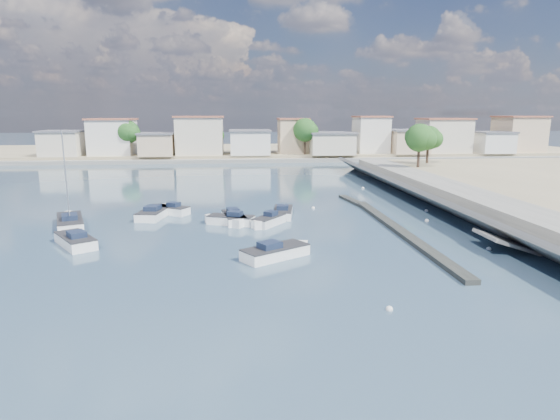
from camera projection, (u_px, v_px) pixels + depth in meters
name	position (u px, v px, depth m)	size (l,w,h in m)	color
ground	(285.00, 184.00, 69.72)	(400.00, 400.00, 0.00)	#2F495E
seawall_walkway	(505.00, 213.00, 44.94)	(5.00, 90.00, 1.80)	slate
breakwater	(389.00, 224.00, 43.70)	(2.00, 31.02, 0.35)	black
far_shore_land	(264.00, 151.00, 120.27)	(160.00, 40.00, 1.40)	gray
far_shore_quay	(270.00, 161.00, 99.86)	(160.00, 2.50, 0.80)	slate
far_town	(315.00, 138.00, 105.71)	(113.01, 12.80, 8.35)	beige
shore_trees	(311.00, 133.00, 96.65)	(74.56, 38.32, 7.92)	#38281E
motorboat_a	(74.00, 240.00, 37.15)	(4.36, 5.15, 1.48)	white
motorboat_b	(283.00, 212.00, 47.72)	(2.51, 5.12, 1.48)	white
motorboat_c	(229.00, 220.00, 44.26)	(4.82, 3.11, 1.48)	white
motorboat_d	(267.00, 222.00, 43.63)	(3.49, 3.95, 1.48)	white
motorboat_e	(156.00, 213.00, 47.54)	(3.19, 6.20, 1.48)	white
motorboat_f	(169.00, 210.00, 48.73)	(4.19, 3.38, 1.48)	white
motorboat_g	(234.00, 219.00, 44.80)	(2.52, 5.26, 1.48)	white
motorboat_h	(278.00, 252.00, 34.04)	(5.29, 4.36, 1.48)	white
sailboat	(70.00, 221.00, 43.58)	(4.19, 6.99, 9.00)	white
mooring_buoys	(395.00, 221.00, 45.50)	(12.65, 40.84, 0.39)	white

